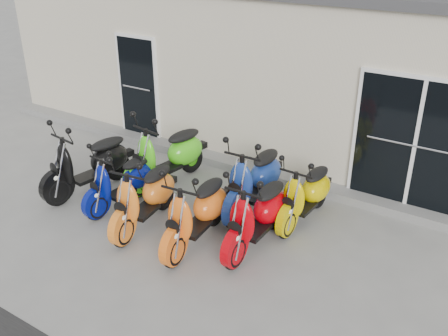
{
  "coord_description": "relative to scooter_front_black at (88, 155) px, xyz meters",
  "views": [
    {
      "loc": [
        3.97,
        -5.58,
        4.32
      ],
      "look_at": [
        0.0,
        0.6,
        0.75
      ],
      "focal_mm": 40.0,
      "sensor_mm": 36.0,
      "label": 1
    }
  ],
  "objects": [
    {
      "name": "ground",
      "position": [
        2.32,
        0.2,
        -0.72
      ],
      "size": [
        80.0,
        80.0,
        0.0
      ],
      "primitive_type": "plane",
      "color": "gray",
      "rests_on": "ground"
    },
    {
      "name": "scooter_back_yellow",
      "position": [
        3.64,
        1.14,
        -0.09
      ],
      "size": [
        0.7,
        1.74,
        1.26
      ],
      "primitive_type": null,
      "rotation": [
        0.0,
        0.0,
        -0.05
      ],
      "color": "#DBC000",
      "rests_on": "ground"
    },
    {
      "name": "scooter_back_blue",
      "position": [
        2.77,
        1.02,
        -0.0
      ],
      "size": [
        0.79,
        1.97,
        1.44
      ],
      "primitive_type": null,
      "rotation": [
        0.0,
        0.0,
        0.05
      ],
      "color": "navy",
      "rests_on": "ground"
    },
    {
      "name": "scooter_front_black",
      "position": [
        0.0,
        0.0,
        0.0
      ],
      "size": [
        0.99,
        2.03,
        1.44
      ],
      "primitive_type": null,
      "rotation": [
        0.0,
        0.0,
        -0.15
      ],
      "color": "black",
      "rests_on": "ground"
    },
    {
      "name": "scooter_front_red",
      "position": [
        3.34,
        0.11,
        -0.04
      ],
      "size": [
        0.68,
        1.84,
        1.36
      ],
      "primitive_type": null,
      "rotation": [
        0.0,
        0.0,
        0.01
      ],
      "color": "#C20009",
      "rests_on": "ground"
    },
    {
      "name": "scooter_back_green",
      "position": [
        0.97,
        0.99,
        0.02
      ],
      "size": [
        1.02,
        2.09,
        1.48
      ],
      "primitive_type": null,
      "rotation": [
        0.0,
        0.0,
        -0.15
      ],
      "color": "#4CDE19",
      "rests_on": "ground"
    },
    {
      "name": "door_left",
      "position": [
        -0.88,
        2.37,
        0.54
      ],
      "size": [
        1.07,
        0.08,
        2.22
      ],
      "primitive_type": "cube",
      "color": "black",
      "rests_on": "front_step"
    },
    {
      "name": "building",
      "position": [
        2.32,
        5.4,
        0.88
      ],
      "size": [
        14.0,
        6.0,
        3.2
      ],
      "primitive_type": "cube",
      "color": "beige",
      "rests_on": "ground"
    },
    {
      "name": "scooter_front_orange_a",
      "position": [
        1.58,
        -0.34,
        -0.05
      ],
      "size": [
        0.9,
        1.88,
        1.34
      ],
      "primitive_type": null,
      "rotation": [
        0.0,
        0.0,
        0.14
      ],
      "color": "orange",
      "rests_on": "ground"
    },
    {
      "name": "door_right",
      "position": [
        4.92,
        2.37,
        0.54
      ],
      "size": [
        2.02,
        0.08,
        2.22
      ],
      "primitive_type": "cube",
      "color": "black",
      "rests_on": "front_step"
    },
    {
      "name": "front_step",
      "position": [
        2.32,
        2.22,
        -0.64
      ],
      "size": [
        14.0,
        0.4,
        0.15
      ],
      "primitive_type": "cube",
      "color": "gray",
      "rests_on": "ground"
    },
    {
      "name": "scooter_front_orange_b",
      "position": [
        2.55,
        -0.31,
        -0.04
      ],
      "size": [
        0.84,
        1.9,
        1.36
      ],
      "primitive_type": null,
      "rotation": [
        0.0,
        0.0,
        0.09
      ],
      "color": "orange",
      "rests_on": "ground"
    },
    {
      "name": "scooter_front_blue",
      "position": [
        0.84,
        -0.06,
        -0.1
      ],
      "size": [
        0.74,
        1.71,
        1.23
      ],
      "primitive_type": null,
      "rotation": [
        0.0,
        0.0,
        -0.08
      ],
      "color": "navy",
      "rests_on": "ground"
    }
  ]
}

